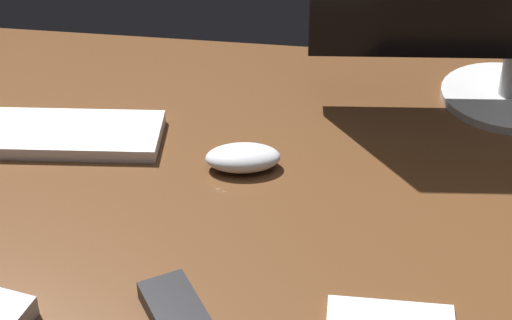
% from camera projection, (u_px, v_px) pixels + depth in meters
% --- Properties ---
extents(desk, '(1.40, 0.84, 0.02)m').
position_uv_depth(desk, '(304.00, 191.00, 1.13)').
color(desk, brown).
rests_on(desk, ground).
extents(keyboard, '(0.38, 0.15, 0.02)m').
position_uv_depth(keyboard, '(34.00, 134.00, 1.22)').
color(keyboard, white).
rests_on(keyboard, desk).
extents(computer_mouse, '(0.11, 0.08, 0.03)m').
position_uv_depth(computer_mouse, '(243.00, 158.00, 1.15)').
color(computer_mouse, silver).
rests_on(computer_mouse, desk).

